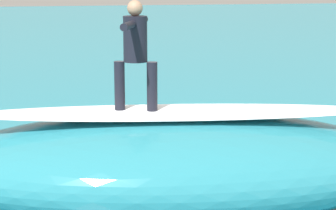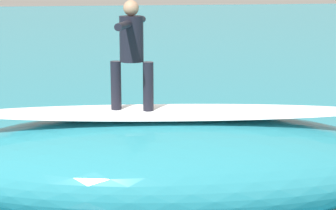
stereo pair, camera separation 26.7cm
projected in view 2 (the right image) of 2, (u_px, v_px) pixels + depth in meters
ground_plane at (182, 168)px, 10.71m from camera, size 120.00×120.00×0.00m
wave_crest at (168, 164)px, 8.55m from camera, size 7.07×3.92×1.44m
wave_foam_lip at (168, 112)px, 8.39m from camera, size 5.79×1.86×0.08m
surfboard_riding at (132, 113)px, 8.38m from camera, size 2.10×1.21×0.07m
surfer_riding at (132, 47)px, 8.18m from camera, size 0.59×1.38×1.52m
surfboard_paddling at (192, 138)px, 12.58m from camera, size 2.02×0.53×0.07m
surfer_paddling at (185, 130)px, 12.52m from camera, size 1.83×0.34×0.33m
foam_patch_near at (214, 153)px, 11.32m from camera, size 1.39×1.34×0.16m
foam_patch_mid at (30, 162)px, 10.84m from camera, size 0.65×0.62×0.11m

